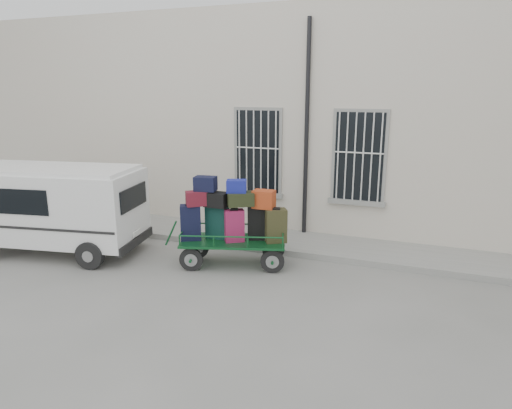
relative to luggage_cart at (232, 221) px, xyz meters
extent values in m
plane|color=slate|center=(0.05, -0.40, -1.04)|extent=(80.00, 80.00, 0.00)
cube|color=beige|center=(0.05, 5.10, 1.96)|extent=(24.00, 5.00, 6.00)
cylinder|color=black|center=(1.00, 2.52, 1.76)|extent=(0.11, 0.11, 5.60)
cube|color=black|center=(-0.35, 2.58, 1.21)|extent=(1.20, 0.08, 2.20)
cube|color=gray|center=(-0.35, 2.56, 0.05)|extent=(1.45, 0.22, 0.12)
cube|color=black|center=(2.35, 2.58, 1.21)|extent=(1.20, 0.08, 2.20)
cube|color=gray|center=(2.35, 2.56, 0.05)|extent=(1.45, 0.22, 0.12)
cube|color=gray|center=(0.05, 1.80, -0.96)|extent=(24.00, 1.70, 0.15)
cylinder|color=black|center=(-0.71, -0.65, -0.77)|extent=(0.52, 0.21, 0.52)
cylinder|color=gray|center=(-0.71, -0.65, -0.77)|extent=(0.30, 0.18, 0.29)
cylinder|color=black|center=(-0.94, 0.12, -0.77)|extent=(0.52, 0.21, 0.52)
cylinder|color=gray|center=(-0.94, 0.12, -0.77)|extent=(0.30, 0.18, 0.29)
cylinder|color=black|center=(1.00, -0.12, -0.77)|extent=(0.52, 0.21, 0.52)
cylinder|color=gray|center=(1.00, -0.12, -0.77)|extent=(0.30, 0.18, 0.29)
cylinder|color=black|center=(0.76, 0.64, -0.77)|extent=(0.52, 0.21, 0.52)
cylinder|color=gray|center=(0.76, 0.64, -0.77)|extent=(0.30, 0.18, 0.29)
cube|color=#114D23|center=(0.03, 0.00, -0.46)|extent=(2.52, 1.68, 0.05)
cylinder|color=#114D23|center=(-1.33, -0.42, -0.30)|extent=(0.30, 0.13, 0.59)
cube|color=black|center=(-0.88, -0.30, -0.04)|extent=(0.54, 0.47, 0.79)
cube|color=black|center=(-0.88, -0.30, 0.38)|extent=(0.22, 0.20, 0.03)
cube|color=#0D3026|center=(-0.38, 0.03, -0.05)|extent=(0.49, 0.29, 0.76)
cube|color=black|center=(-0.38, 0.03, 0.35)|extent=(0.23, 0.19, 0.03)
cube|color=maroon|center=(0.09, -0.08, -0.07)|extent=(0.48, 0.43, 0.72)
cube|color=black|center=(0.09, -0.08, 0.31)|extent=(0.19, 0.16, 0.03)
cube|color=black|center=(0.48, 0.25, -0.03)|extent=(0.46, 0.39, 0.81)
cube|color=black|center=(0.48, 0.25, 0.40)|extent=(0.19, 0.18, 0.03)
cube|color=#2B2A15|center=(0.96, 0.21, -0.06)|extent=(0.54, 0.49, 0.75)
cube|color=black|center=(0.96, 0.21, 0.33)|extent=(0.22, 0.20, 0.03)
cube|color=#5B1612|center=(-0.73, -0.26, 0.52)|extent=(0.54, 0.51, 0.32)
cube|color=black|center=(-0.33, -0.10, 0.49)|extent=(0.52, 0.33, 0.32)
cube|color=black|center=(0.20, 0.01, 0.52)|extent=(0.67, 0.61, 0.29)
cube|color=maroon|center=(0.67, 0.23, 0.51)|extent=(0.47, 0.33, 0.39)
cube|color=black|center=(-0.57, -0.12, 0.84)|extent=(0.51, 0.38, 0.32)
cube|color=navy|center=(0.11, 0.02, 0.81)|extent=(0.49, 0.41, 0.27)
cube|color=white|center=(-4.35, -0.71, 0.16)|extent=(4.34, 2.45, 1.68)
cube|color=white|center=(-4.35, -0.71, 1.03)|extent=(4.13, 2.28, 0.09)
cube|color=black|center=(-4.75, -1.68, 0.43)|extent=(2.02, 0.39, 0.58)
cube|color=black|center=(-2.33, -0.35, 0.43)|extent=(0.26, 1.29, 0.51)
cube|color=black|center=(-2.33, -0.35, -0.64)|extent=(0.39, 1.71, 0.20)
cube|color=white|center=(-2.30, -0.35, -0.42)|extent=(0.10, 0.39, 0.11)
cylinder|color=black|center=(-5.83, -0.10, -0.72)|extent=(0.66, 0.31, 0.63)
cylinder|color=black|center=(-2.87, -1.32, -0.72)|extent=(0.66, 0.31, 0.63)
cylinder|color=black|center=(-3.17, 0.37, -0.72)|extent=(0.66, 0.31, 0.63)
camera|label=1|loc=(3.94, -8.93, 2.86)|focal=32.00mm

